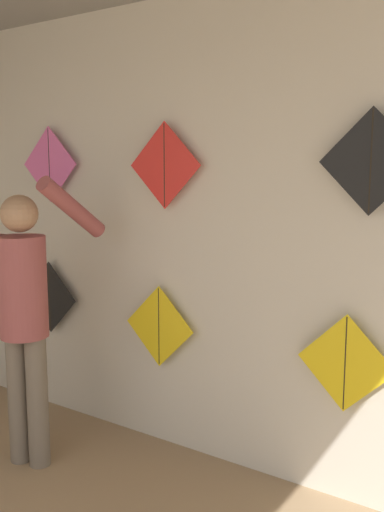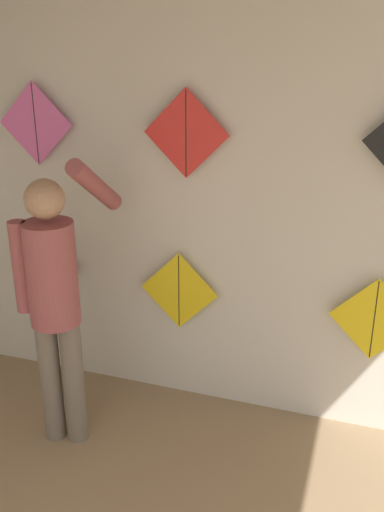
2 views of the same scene
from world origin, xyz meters
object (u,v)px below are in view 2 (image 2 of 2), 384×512
at_px(kite_0, 43,264).
at_px(kite_4, 186,134).
at_px(shopkeeper, 55,292).
at_px(kite_2, 374,320).
at_px(kite_1, 179,291).
at_px(kite_3, 35,124).

relative_size(kite_0, kite_4, 1.00).
distance_m(kite_0, kite_4, 1.43).
relative_size(shopkeeper, kite_2, 3.34).
distance_m(kite_1, kite_2, 1.21).
xyz_separation_m(kite_0, kite_4, (1.06, 0.00, 0.95)).
height_order(kite_2, kite_4, kite_4).
distance_m(shopkeeper, kite_2, 1.86).
distance_m(kite_1, kite_4, 1.02).
relative_size(shopkeeper, kite_1, 3.34).
bearing_deg(kite_3, kite_4, 0.00).
height_order(kite_0, kite_3, kite_3).
bearing_deg(shopkeeper, kite_3, 112.93).
relative_size(shopkeeper, kite_4, 3.34).
bearing_deg(kite_0, kite_1, 0.00).
height_order(kite_0, kite_1, kite_0).
bearing_deg(kite_2, shopkeeper, -160.36).
xyz_separation_m(shopkeeper, kite_4, (0.58, 0.62, 0.82)).
bearing_deg(kite_0, shopkeeper, -52.06).
height_order(shopkeeper, kite_3, kite_3).
bearing_deg(kite_3, kite_0, 180.00).
height_order(kite_1, kite_3, kite_3).
relative_size(kite_0, kite_2, 1.00).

